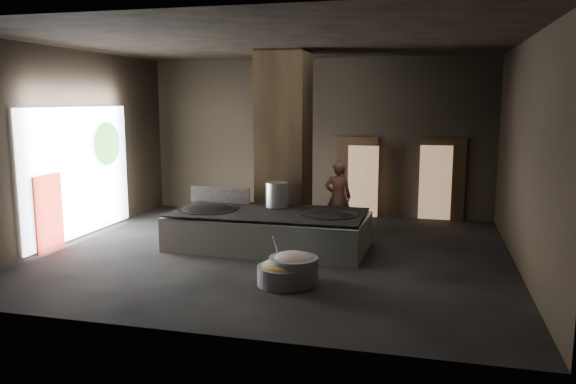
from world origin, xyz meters
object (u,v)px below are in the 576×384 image
(stock_pot, at_px, (277,195))
(meat_basin, at_px, (293,270))
(wok_right, at_px, (328,218))
(veg_basin, at_px, (283,275))
(hearth_platform, at_px, (269,231))
(wok_left, at_px, (208,212))
(cook, at_px, (338,197))

(stock_pot, bearing_deg, meat_basin, -69.12)
(wok_right, xyz_separation_m, veg_basin, (-0.36, -2.49, -0.57))
(hearth_platform, xyz_separation_m, veg_basin, (0.99, -2.44, -0.21))
(wok_left, bearing_deg, wok_right, 2.05)
(cook, bearing_deg, stock_pot, 33.69)
(meat_basin, bearing_deg, wok_right, 85.23)
(stock_pot, bearing_deg, hearth_platform, -95.19)
(wok_left, height_order, wok_right, wok_left)
(wok_right, relative_size, veg_basin, 1.36)
(cook, height_order, veg_basin, cook)
(wok_left, relative_size, wok_right, 1.07)
(stock_pot, relative_size, veg_basin, 0.60)
(hearth_platform, height_order, meat_basin, hearth_platform)
(hearth_platform, distance_m, meat_basin, 2.61)
(veg_basin, bearing_deg, wok_left, 135.56)
(meat_basin, bearing_deg, stock_pot, 110.88)
(stock_pot, height_order, veg_basin, stock_pot)
(wok_left, bearing_deg, veg_basin, -44.44)
(wok_left, height_order, meat_basin, wok_left)
(hearth_platform, height_order, cook, cook)
(veg_basin, bearing_deg, meat_basin, 32.32)
(hearth_platform, xyz_separation_m, wok_right, (1.35, 0.05, 0.37))
(hearth_platform, relative_size, cook, 2.43)
(hearth_platform, bearing_deg, wok_right, 3.83)
(wok_right, xyz_separation_m, cook, (-0.07, 1.76, 0.15))
(wok_left, distance_m, cook, 3.31)
(stock_pot, height_order, meat_basin, stock_pot)
(wok_left, bearing_deg, hearth_platform, 1.97)
(hearth_platform, height_order, wok_right, wok_right)
(cook, xyz_separation_m, veg_basin, (-0.30, -4.25, -0.73))
(hearth_platform, relative_size, wok_left, 3.17)
(hearth_platform, height_order, veg_basin, hearth_platform)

